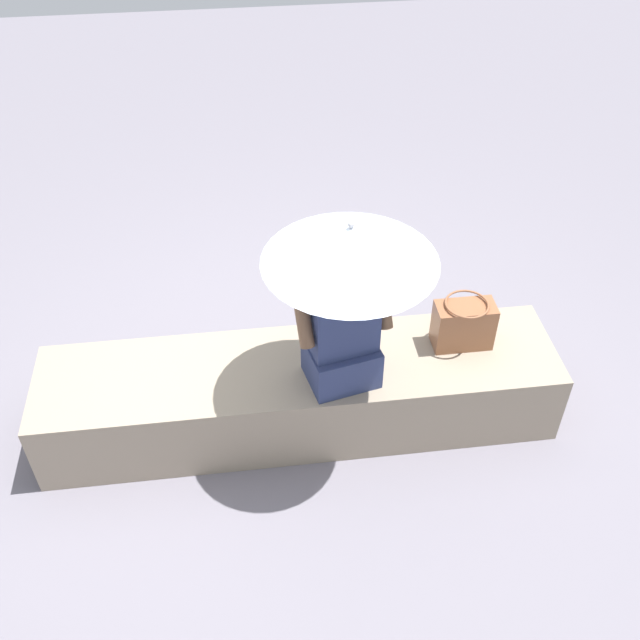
# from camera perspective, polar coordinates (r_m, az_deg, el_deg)

# --- Properties ---
(ground_plane) EXTENTS (14.00, 14.00, 0.00)m
(ground_plane) POSITION_cam_1_polar(r_m,az_deg,el_deg) (4.12, -1.52, -7.87)
(ground_plane) COLOR slate
(stone_bench) EXTENTS (2.75, 0.62, 0.44)m
(stone_bench) POSITION_cam_1_polar(r_m,az_deg,el_deg) (3.95, -1.57, -5.78)
(stone_bench) COLOR gray
(stone_bench) RESTS_ON ground
(person_seated) EXTENTS (0.50, 0.35, 0.90)m
(person_seated) POSITION_cam_1_polar(r_m,az_deg,el_deg) (3.46, 1.79, -0.04)
(person_seated) COLOR navy
(person_seated) RESTS_ON stone_bench
(parasol) EXTENTS (0.78, 0.78, 1.00)m
(parasol) POSITION_cam_1_polar(r_m,az_deg,el_deg) (3.10, 2.41, 5.93)
(parasol) COLOR #B7B7BC
(parasol) RESTS_ON stone_bench
(handbag_black) EXTENTS (0.31, 0.23, 0.28)m
(handbag_black) POSITION_cam_1_polar(r_m,az_deg,el_deg) (3.89, 11.22, -0.32)
(handbag_black) COLOR brown
(handbag_black) RESTS_ON stone_bench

